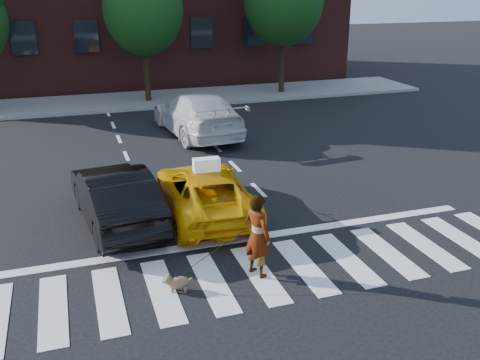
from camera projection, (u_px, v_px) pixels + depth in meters
The scene contains 10 objects.
ground at pixel (259, 274), 10.89m from camera, with size 120.00×120.00×0.00m, color black.
crosswalk at pixel (259, 274), 10.89m from camera, with size 13.00×2.40×0.01m, color silver.
stop_line at pixel (235, 240), 12.31m from camera, with size 12.00×0.30×0.01m, color silver.
sidewalk_far at pixel (137, 100), 26.43m from camera, with size 30.00×4.00×0.15m, color slate.
taxi at pixel (205, 191), 13.53m from camera, with size 2.03×4.41×1.23m, color #E69C04.
black_sedan at pixel (115, 196), 12.96m from camera, with size 1.52×4.36×1.44m, color black.
white_suv at pixel (197, 114), 20.60m from camera, with size 2.28×5.62×1.63m, color silver.
woman at pixel (258, 236), 10.58m from camera, with size 0.64×0.42×1.75m, color #999999.
dog at pixel (176, 282), 10.22m from camera, with size 0.58×0.34×0.34m.
taxi_sign at pixel (206, 165), 13.08m from camera, with size 0.65×0.28×0.32m, color white.
Camera 1 is at (-3.37, -8.93, 5.60)m, focal length 40.00 mm.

